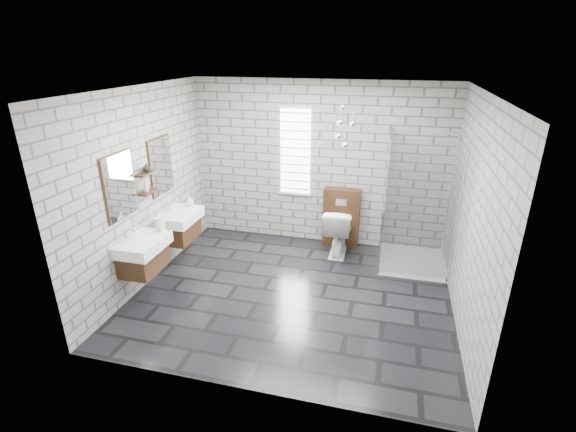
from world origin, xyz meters
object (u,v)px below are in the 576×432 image
at_px(vanity_left, 141,246).
at_px(toilet, 338,230).
at_px(cistern_panel, 341,217).
at_px(shower_enclosure, 408,237).
at_px(vanity_right, 178,218).

bearing_deg(vanity_left, toilet, 39.77).
height_order(cistern_panel, shower_enclosure, shower_enclosure).
distance_m(vanity_right, toilet, 2.54).
bearing_deg(vanity_left, cistern_panel, 43.90).
bearing_deg(shower_enclosure, cistern_panel, 154.41).
bearing_deg(shower_enclosure, toilet, 168.77).
distance_m(vanity_left, shower_enclosure, 3.83).
bearing_deg(shower_enclosure, vanity_left, -153.17).
relative_size(shower_enclosure, toilet, 2.59).
relative_size(vanity_right, shower_enclosure, 0.77).
xyz_separation_m(cistern_panel, toilet, (0.00, -0.30, -0.11)).
bearing_deg(cistern_panel, toilet, -90.00).
height_order(vanity_left, shower_enclosure, shower_enclosure).
distance_m(vanity_left, vanity_right, 0.99).
relative_size(vanity_left, cistern_panel, 1.57).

